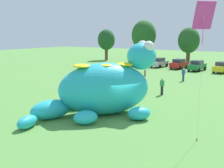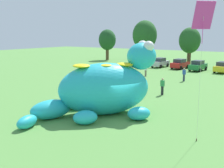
# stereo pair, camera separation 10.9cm
# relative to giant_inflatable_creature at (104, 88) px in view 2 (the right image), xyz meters

# --- Properties ---
(ground_plane) EXTENTS (160.00, 160.00, 0.00)m
(ground_plane) POSITION_rel_giant_inflatable_creature_xyz_m (1.21, 0.15, -2.02)
(ground_plane) COLOR #568E42
(giant_inflatable_creature) EXTENTS (7.69, 10.33, 5.54)m
(giant_inflatable_creature) POSITION_rel_giant_inflatable_creature_xyz_m (0.00, 0.00, 0.00)
(giant_inflatable_creature) COLOR #23B2C6
(giant_inflatable_creature) RESTS_ON ground
(car_silver) EXTENTS (2.21, 4.23, 1.72)m
(car_silver) POSITION_rel_giant_inflatable_creature_xyz_m (-8.96, 29.90, -1.16)
(car_silver) COLOR #B7BABF
(car_silver) RESTS_ON ground
(car_red) EXTENTS (2.30, 4.27, 1.72)m
(car_red) POSITION_rel_giant_inflatable_creature_xyz_m (-5.17, 29.80, -1.16)
(car_red) COLOR red
(car_red) RESTS_ON ground
(car_green) EXTENTS (2.18, 4.22, 1.72)m
(car_green) POSITION_rel_giant_inflatable_creature_xyz_m (-1.73, 28.81, -1.16)
(car_green) COLOR #1E7238
(car_green) RESTS_ON ground
(car_yellow) EXTENTS (2.36, 4.29, 1.72)m
(car_yellow) POSITION_rel_giant_inflatable_creature_xyz_m (2.22, 28.81, -1.16)
(car_yellow) COLOR yellow
(car_yellow) RESTS_ON ground
(tree_far_left) EXTENTS (3.92, 3.92, 6.95)m
(tree_far_left) POSITION_rel_giant_inflatable_creature_xyz_m (-25.00, 36.26, 2.52)
(tree_far_left) COLOR brown
(tree_far_left) RESTS_ON ground
(tree_left) EXTENTS (4.86, 4.86, 8.62)m
(tree_left) POSITION_rel_giant_inflatable_creature_xyz_m (-14.23, 33.90, 3.61)
(tree_left) COLOR brown
(tree_left) RESTS_ON ground
(tree_mid_left) EXTENTS (4.05, 4.05, 7.18)m
(tree_mid_left) POSITION_rel_giant_inflatable_creature_xyz_m (-5.66, 35.81, 2.67)
(tree_mid_left) COLOR brown
(tree_mid_left) RESTS_ON ground
(spectator_near_inflatable) EXTENTS (0.38, 0.26, 1.71)m
(spectator_near_inflatable) POSITION_rel_giant_inflatable_creature_xyz_m (-6.08, 18.67, -1.17)
(spectator_near_inflatable) COLOR #726656
(spectator_near_inflatable) RESTS_ON ground
(spectator_mid_field) EXTENTS (0.38, 0.26, 1.71)m
(spectator_mid_field) POSITION_rel_giant_inflatable_creature_xyz_m (-0.14, 17.79, -1.17)
(spectator_mid_field) COLOR #2D334C
(spectator_mid_field) RESTS_ON ground
(spectator_wandering) EXTENTS (0.38, 0.26, 1.71)m
(spectator_wandering) POSITION_rel_giant_inflatable_creature_xyz_m (0.89, 8.71, -1.17)
(spectator_wandering) COLOR black
(spectator_wandering) RESTS_ON ground
(tethered_flying_kite) EXTENTS (1.13, 1.13, 7.76)m
(tethered_flying_kite) POSITION_rel_giant_inflatable_creature_xyz_m (7.55, -1.51, 4.89)
(tethered_flying_kite) COLOR brown
(tethered_flying_kite) RESTS_ON ground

